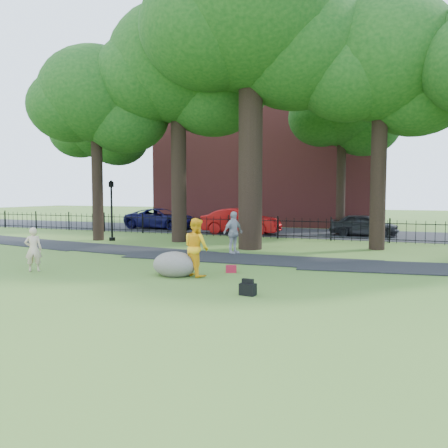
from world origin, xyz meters
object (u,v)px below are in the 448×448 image
at_px(man, 196,247).
at_px(red_sedan, 241,221).
at_px(boulder, 175,263).
at_px(woman, 33,249).
at_px(lamppost, 112,211).
at_px(big_tree, 254,26).

xyz_separation_m(man, red_sedan, (-3.36, 13.68, -0.10)).
distance_m(man, boulder, 0.85).
height_order(woman, man, man).
xyz_separation_m(lamppost, red_sedan, (5.32, 6.15, -0.81)).
distance_m(man, lamppost, 11.51).
bearing_deg(big_tree, red_sedan, 114.05).
distance_m(lamppost, red_sedan, 8.17).
bearing_deg(man, lamppost, -8.53).
bearing_deg(lamppost, woman, -48.75).
height_order(man, lamppost, lamppost).
relative_size(boulder, lamppost, 0.43).
relative_size(big_tree, lamppost, 4.33).
bearing_deg(boulder, lamppost, 135.97).
xyz_separation_m(big_tree, man, (0.40, -7.05, -9.23)).
xyz_separation_m(man, lamppost, (-8.68, 7.53, 0.71)).
bearing_deg(man, big_tree, -54.33).
bearing_deg(boulder, man, 20.02).
relative_size(big_tree, boulder, 10.11).
height_order(boulder, red_sedan, red_sedan).
relative_size(man, red_sedan, 0.37).
bearing_deg(red_sedan, man, -168.94).
xyz_separation_m(man, boulder, (-0.65, -0.24, -0.50)).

